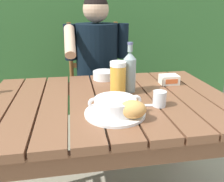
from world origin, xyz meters
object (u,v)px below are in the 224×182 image
beer_glass (118,78)px  water_glass_small (160,99)px  bread_roll (133,109)px  soup_bowl (115,105)px  chair_near_diner (96,86)px  beer_bottle (130,71)px  table_knife (139,105)px  serving_plate (115,113)px  person_eating (97,65)px  butter_tub (169,79)px  diner_bowl (104,75)px

beer_glass → water_glass_small: bearing=-49.0°
bread_roll → soup_bowl: bearing=130.6°
chair_near_diner → bread_roll: (0.04, -1.12, 0.28)m
beer_bottle → table_knife: size_ratio=1.80×
serving_plate → bread_roll: 0.10m
table_knife → person_eating: bearing=97.6°
person_eating → serving_plate: 0.85m
bread_roll → butter_tub: (0.33, 0.42, -0.02)m
beer_glass → butter_tub: beer_glass is taller
beer_bottle → soup_bowl: bearing=-115.3°
beer_glass → chair_near_diner: bearing=92.5°
person_eating → beer_bottle: (0.11, -0.58, 0.11)m
person_eating → beer_glass: size_ratio=7.14×
chair_near_diner → water_glass_small: chair_near_diner is taller
diner_bowl → soup_bowl: bearing=-92.6°
person_eating → beer_glass: person_eating is taller
butter_tub → diner_bowl: (-0.37, 0.16, -0.00)m
serving_plate → table_knife: size_ratio=1.78×
person_eating → butter_tub: bearing=-53.4°
person_eating → diner_bowl: 0.34m
diner_bowl → person_eating: bearing=90.5°
person_eating → beer_glass: (0.04, -0.62, 0.08)m
bread_roll → water_glass_small: 0.20m
table_knife → diner_bowl: 0.46m
water_glass_small → table_knife: (-0.09, 0.01, -0.03)m
beer_bottle → chair_near_diner: bearing=97.7°
diner_bowl → serving_plate: bearing=-92.6°
butter_tub → table_knife: butter_tub is taller
chair_near_diner → person_eating: 0.31m
diner_bowl → beer_bottle: bearing=-66.5°
soup_bowl → diner_bowl: (0.02, 0.52, -0.02)m
person_eating → serving_plate: size_ratio=4.76×
serving_plate → beer_glass: beer_glass is taller
chair_near_diner → table_knife: size_ratio=7.00×
water_glass_small → beer_glass: bearing=131.0°
bread_roll → table_knife: 0.16m
diner_bowl → bread_roll: bearing=-86.5°
bread_roll → water_glass_small: bearing=37.0°
serving_plate → water_glass_small: water_glass_small is taller
table_knife → beer_glass: bearing=111.5°
beer_glass → water_glass_small: 0.25m
butter_tub → serving_plate: bearing=-138.0°
butter_tub → table_knife: (-0.27, -0.29, -0.02)m
beer_bottle → water_glass_small: (0.09, -0.22, -0.08)m
water_glass_small → diner_bowl: (-0.20, 0.46, -0.01)m
bread_roll → table_knife: bearing=63.5°
table_knife → butter_tub: bearing=47.3°
soup_bowl → diner_bowl: size_ratio=1.69×
butter_tub → water_glass_small: bearing=-119.9°
serving_plate → beer_glass: size_ratio=1.50×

